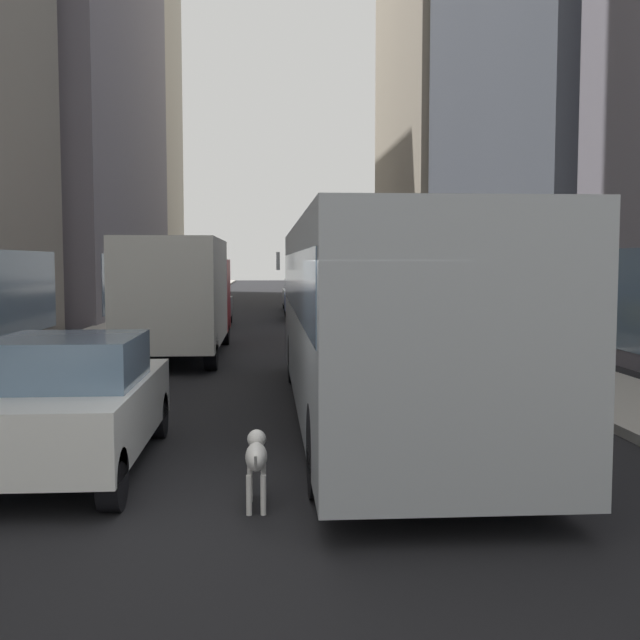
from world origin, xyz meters
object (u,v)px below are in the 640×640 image
(box_truck, at_px, (179,293))
(dalmatian_dog, at_px, (256,457))
(car_yellow_taxi, at_px, (371,314))
(car_silver_sedan, at_px, (301,295))
(transit_bus, at_px, (374,306))
(car_white_van, at_px, (74,402))
(car_grey_wagon, at_px, (207,305))
(car_blue_hatchback, at_px, (307,300))
(car_black_suv, at_px, (324,290))

(box_truck, bearing_deg, dalmatian_dog, -80.09)
(car_yellow_taxi, height_order, dalmatian_dog, car_yellow_taxi)
(car_silver_sedan, bearing_deg, dalmatian_dog, -93.35)
(transit_bus, xyz_separation_m, car_white_van, (-4.00, -2.90, -0.96))
(transit_bus, xyz_separation_m, car_grey_wagon, (-4.00, 17.53, -0.96))
(car_yellow_taxi, bearing_deg, car_grey_wagon, 136.29)
(car_white_van, bearing_deg, dalmatian_dog, -34.67)
(car_yellow_taxi, xyz_separation_m, dalmatian_dog, (-3.42, -16.59, -0.31))
(car_white_van, xyz_separation_m, dalmatian_dog, (2.18, -1.51, -0.31))
(car_blue_hatchback, bearing_deg, car_grey_wagon, -140.07)
(car_yellow_taxi, distance_m, dalmatian_dog, 16.94)
(car_black_suv, bearing_deg, box_truck, -102.79)
(car_blue_hatchback, height_order, car_silver_sedan, same)
(car_black_suv, distance_m, dalmatian_dog, 37.32)
(car_black_suv, distance_m, car_silver_sedan, 6.31)
(car_grey_wagon, xyz_separation_m, box_truck, (-0.00, -9.45, 0.85))
(car_black_suv, relative_size, box_truck, 0.63)
(car_blue_hatchback, bearing_deg, car_white_van, -99.55)
(transit_bus, bearing_deg, car_yellow_taxi, 82.52)
(transit_bus, height_order, car_grey_wagon, transit_bus)
(car_yellow_taxi, bearing_deg, dalmatian_dog, -101.64)
(car_black_suv, xyz_separation_m, car_silver_sedan, (-1.60, -6.11, -0.00))
(box_truck, bearing_deg, car_black_suv, 77.21)
(car_grey_wagon, xyz_separation_m, car_blue_hatchback, (4.00, 3.35, 0.00))
(car_yellow_taxi, bearing_deg, car_blue_hatchback, 100.42)
(car_yellow_taxi, distance_m, car_white_van, 16.09)
(transit_bus, distance_m, box_truck, 9.02)
(box_truck, bearing_deg, car_yellow_taxi, 36.20)
(car_black_suv, distance_m, car_grey_wagon, 16.22)
(car_white_van, distance_m, car_silver_sedan, 29.82)
(car_blue_hatchback, relative_size, dalmatian_dog, 4.38)
(box_truck, height_order, dalmatian_dog, box_truck)
(car_black_suv, distance_m, car_white_van, 36.09)
(transit_bus, relative_size, car_yellow_taxi, 2.78)
(car_silver_sedan, bearing_deg, car_blue_hatchback, -90.00)
(car_blue_hatchback, relative_size, car_silver_sedan, 1.00)
(car_yellow_taxi, bearing_deg, box_truck, -143.80)
(transit_bus, relative_size, car_grey_wagon, 2.91)
(car_black_suv, relative_size, dalmatian_dog, 4.89)
(dalmatian_dog, bearing_deg, car_silver_sedan, 86.65)
(car_blue_hatchback, distance_m, car_silver_sedan, 5.77)
(car_black_suv, bearing_deg, car_white_van, -98.93)
(car_black_suv, height_order, car_grey_wagon, same)
(car_silver_sedan, distance_m, box_truck, 19.01)
(car_grey_wagon, height_order, car_white_van, same)
(car_yellow_taxi, relative_size, box_truck, 0.55)
(car_black_suv, height_order, dalmatian_dog, car_black_suv)
(car_white_van, bearing_deg, car_blue_hatchback, 80.45)
(transit_bus, height_order, box_truck, same)
(car_grey_wagon, xyz_separation_m, car_silver_sedan, (4.00, 9.11, 0.00))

